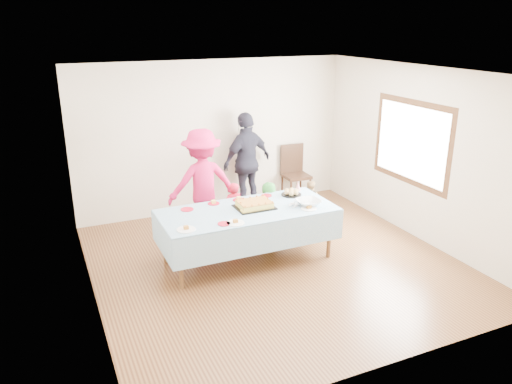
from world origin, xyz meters
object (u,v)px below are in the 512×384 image
(party_table, at_px, (247,213))
(adult_left, at_px, (202,183))
(dining_chair, at_px, (294,170))
(birthday_cake, at_px, (254,205))

(party_table, bearing_deg, adult_left, 103.02)
(party_table, xyz_separation_m, dining_chair, (1.85, 2.02, -0.12))
(birthday_cake, distance_m, adult_left, 1.23)
(dining_chair, relative_size, adult_left, 0.62)
(adult_left, bearing_deg, party_table, 104.31)
(birthday_cake, xyz_separation_m, adult_left, (-0.40, 1.16, 0.04))
(party_table, distance_m, adult_left, 1.23)
(birthday_cake, height_order, dining_chair, dining_chair)
(party_table, xyz_separation_m, adult_left, (-0.28, 1.19, 0.14))
(party_table, distance_m, birthday_cake, 0.16)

